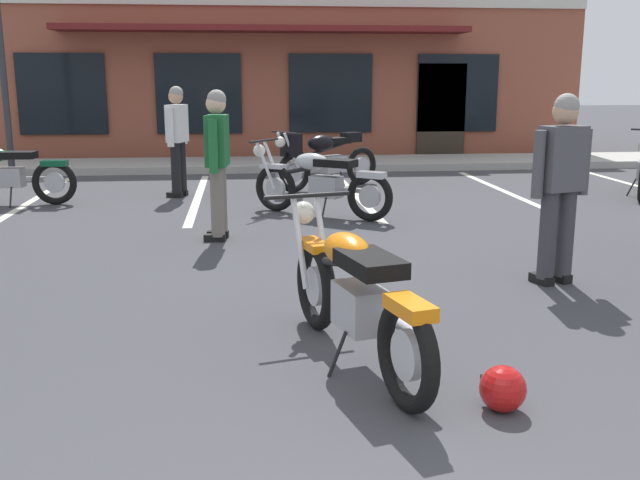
{
  "coord_description": "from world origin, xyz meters",
  "views": [
    {
      "loc": [
        -0.53,
        -1.77,
        1.81
      ],
      "look_at": [
        0.06,
        3.81,
        0.55
      ],
      "focal_mm": 40.88,
      "sensor_mm": 36.0,
      "label": 1
    }
  ],
  "objects_px": {
    "person_near_building": "(561,178)",
    "motorcycle_green_cafe_racer": "(320,181)",
    "motorcycle_foreground_classic": "(354,293)",
    "motorcycle_blue_standard": "(323,157)",
    "motorcycle_red_sportbike": "(1,173)",
    "person_by_back_row": "(217,156)",
    "helmet_on_pavement": "(503,388)",
    "person_in_black_shirt": "(177,135)"
  },
  "relations": [
    {
      "from": "motorcycle_foreground_classic",
      "to": "person_near_building",
      "type": "bearing_deg",
      "value": 38.27
    },
    {
      "from": "person_by_back_row",
      "to": "person_near_building",
      "type": "xyz_separation_m",
      "value": [
        3.02,
        -2.14,
        0.0
      ]
    },
    {
      "from": "motorcycle_blue_standard",
      "to": "person_in_black_shirt",
      "type": "height_order",
      "value": "person_in_black_shirt"
    },
    {
      "from": "person_in_black_shirt",
      "to": "person_near_building",
      "type": "bearing_deg",
      "value": -54.8
    },
    {
      "from": "motorcycle_red_sportbike",
      "to": "helmet_on_pavement",
      "type": "bearing_deg",
      "value": -56.07
    },
    {
      "from": "person_by_back_row",
      "to": "helmet_on_pavement",
      "type": "xyz_separation_m",
      "value": [
        1.67,
        -4.55,
        -0.82
      ]
    },
    {
      "from": "motorcycle_foreground_classic",
      "to": "motorcycle_blue_standard",
      "type": "bearing_deg",
      "value": 85.12
    },
    {
      "from": "person_near_building",
      "to": "helmet_on_pavement",
      "type": "height_order",
      "value": "person_near_building"
    },
    {
      "from": "motorcycle_red_sportbike",
      "to": "person_by_back_row",
      "type": "bearing_deg",
      "value": -39.84
    },
    {
      "from": "motorcycle_foreground_classic",
      "to": "person_by_back_row",
      "type": "distance_m",
      "value": 3.92
    },
    {
      "from": "person_near_building",
      "to": "person_by_back_row",
      "type": "bearing_deg",
      "value": 144.71
    },
    {
      "from": "person_by_back_row",
      "to": "motorcycle_red_sportbike",
      "type": "bearing_deg",
      "value": 140.16
    },
    {
      "from": "person_by_back_row",
      "to": "helmet_on_pavement",
      "type": "height_order",
      "value": "person_by_back_row"
    },
    {
      "from": "motorcycle_red_sportbike",
      "to": "motorcycle_blue_standard",
      "type": "bearing_deg",
      "value": 12.16
    },
    {
      "from": "motorcycle_foreground_classic",
      "to": "motorcycle_blue_standard",
      "type": "xyz_separation_m",
      "value": [
        0.63,
        7.43,
        0.07
      ]
    },
    {
      "from": "motorcycle_foreground_classic",
      "to": "person_near_building",
      "type": "distance_m",
      "value": 2.67
    },
    {
      "from": "helmet_on_pavement",
      "to": "motorcycle_blue_standard",
      "type": "bearing_deg",
      "value": 90.54
    },
    {
      "from": "motorcycle_green_cafe_racer",
      "to": "person_in_black_shirt",
      "type": "xyz_separation_m",
      "value": [
        -1.98,
        1.82,
        0.49
      ]
    },
    {
      "from": "motorcycle_red_sportbike",
      "to": "person_near_building",
      "type": "xyz_separation_m",
      "value": [
        6.19,
        -4.78,
        0.49
      ]
    },
    {
      "from": "person_near_building",
      "to": "motorcycle_red_sportbike",
      "type": "bearing_deg",
      "value": 142.31
    },
    {
      "from": "motorcycle_green_cafe_racer",
      "to": "person_by_back_row",
      "type": "height_order",
      "value": "person_by_back_row"
    },
    {
      "from": "helmet_on_pavement",
      "to": "motorcycle_foreground_classic",
      "type": "bearing_deg",
      "value": 131.99
    },
    {
      "from": "person_in_black_shirt",
      "to": "person_by_back_row",
      "type": "height_order",
      "value": "same"
    },
    {
      "from": "motorcycle_blue_standard",
      "to": "motorcycle_red_sportbike",
      "type": "bearing_deg",
      "value": -167.84
    },
    {
      "from": "motorcycle_green_cafe_racer",
      "to": "person_near_building",
      "type": "distance_m",
      "value": 3.9
    },
    {
      "from": "person_near_building",
      "to": "motorcycle_green_cafe_racer",
      "type": "bearing_deg",
      "value": 116.73
    },
    {
      "from": "motorcycle_red_sportbike",
      "to": "person_by_back_row",
      "type": "relative_size",
      "value": 1.26
    },
    {
      "from": "motorcycle_blue_standard",
      "to": "helmet_on_pavement",
      "type": "bearing_deg",
      "value": -89.46
    },
    {
      "from": "helmet_on_pavement",
      "to": "person_by_back_row",
      "type": "bearing_deg",
      "value": 110.19
    },
    {
      "from": "motorcycle_foreground_classic",
      "to": "person_by_back_row",
      "type": "xyz_separation_m",
      "value": [
        -0.96,
        3.76,
        0.49
      ]
    },
    {
      "from": "motorcycle_blue_standard",
      "to": "person_in_black_shirt",
      "type": "bearing_deg",
      "value": -166.97
    },
    {
      "from": "motorcycle_red_sportbike",
      "to": "person_in_black_shirt",
      "type": "xyz_separation_m",
      "value": [
        2.47,
        0.49,
        0.49
      ]
    },
    {
      "from": "motorcycle_red_sportbike",
      "to": "helmet_on_pavement",
      "type": "height_order",
      "value": "motorcycle_red_sportbike"
    },
    {
      "from": "helmet_on_pavement",
      "to": "motorcycle_red_sportbike",
      "type": "bearing_deg",
      "value": 123.93
    },
    {
      "from": "motorcycle_green_cafe_racer",
      "to": "person_by_back_row",
      "type": "xyz_separation_m",
      "value": [
        -1.28,
        -1.32,
        0.49
      ]
    },
    {
      "from": "person_in_black_shirt",
      "to": "motorcycle_green_cafe_racer",
      "type": "bearing_deg",
      "value": -42.57
    },
    {
      "from": "motorcycle_green_cafe_racer",
      "to": "helmet_on_pavement",
      "type": "bearing_deg",
      "value": -86.17
    },
    {
      "from": "motorcycle_foreground_classic",
      "to": "motorcycle_green_cafe_racer",
      "type": "distance_m",
      "value": 5.09
    },
    {
      "from": "motorcycle_red_sportbike",
      "to": "person_near_building",
      "type": "relative_size",
      "value": 1.26
    },
    {
      "from": "person_in_black_shirt",
      "to": "helmet_on_pavement",
      "type": "bearing_deg",
      "value": -72.85
    },
    {
      "from": "motorcycle_foreground_classic",
      "to": "helmet_on_pavement",
      "type": "xyz_separation_m",
      "value": [
        0.71,
        -0.79,
        -0.33
      ]
    },
    {
      "from": "person_by_back_row",
      "to": "motorcycle_blue_standard",
      "type": "bearing_deg",
      "value": 66.48
    }
  ]
}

